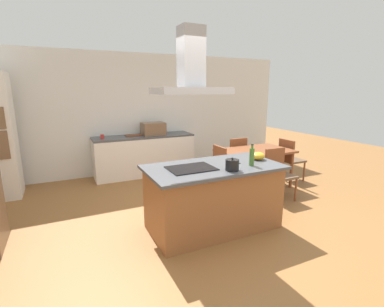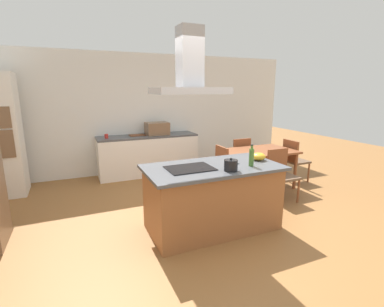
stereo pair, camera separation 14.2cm
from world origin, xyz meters
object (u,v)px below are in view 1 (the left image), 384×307
at_px(chair_at_left_end, 214,167).
at_px(dining_table, 255,154).
at_px(chair_at_right_end, 289,157).
at_px(chair_facing_island, 278,170).
at_px(range_hood, 191,73).
at_px(chair_facing_back_wall, 235,155).
at_px(cutting_board, 133,135).
at_px(cooktop, 191,168).
at_px(olive_oil_bottle, 252,156).
at_px(coffee_mug_red, 102,137).
at_px(countertop_microwave, 153,129).
at_px(mixing_bowl, 258,156).
at_px(tea_kettle, 232,165).

bearing_deg(chair_at_left_end, dining_table, 0.00).
relative_size(chair_at_right_end, chair_facing_island, 1.00).
relative_size(chair_at_left_end, range_hood, 0.99).
bearing_deg(chair_facing_back_wall, chair_at_left_end, -143.99).
height_order(cutting_board, chair_at_right_end, cutting_board).
xyz_separation_m(cooktop, chair_at_left_end, (1.01, 1.13, -0.40)).
distance_m(olive_oil_bottle, coffee_mug_red, 3.40).
height_order(olive_oil_bottle, cutting_board, olive_oil_bottle).
bearing_deg(coffee_mug_red, cooktop, -76.10).
distance_m(coffee_mug_red, dining_table, 3.15).
distance_m(countertop_microwave, range_hood, 3.10).
bearing_deg(mixing_bowl, range_hood, -179.28).
xyz_separation_m(tea_kettle, chair_at_left_end, (0.57, 1.43, -0.46)).
bearing_deg(chair_facing_island, dining_table, 90.00).
height_order(tea_kettle, chair_facing_island, tea_kettle).
bearing_deg(chair_facing_island, range_hood, -166.37).
bearing_deg(chair_at_right_end, tea_kettle, -149.33).
height_order(dining_table, chair_facing_island, chair_facing_island).
bearing_deg(dining_table, mixing_bowl, -126.73).
height_order(cooktop, olive_oil_bottle, olive_oil_bottle).
height_order(chair_facing_back_wall, range_hood, range_hood).
height_order(mixing_bowl, countertop_microwave, countertop_microwave).
bearing_deg(range_hood, chair_facing_island, 13.63).
xyz_separation_m(olive_oil_bottle, range_hood, (-0.81, 0.21, 1.08)).
xyz_separation_m(olive_oil_bottle, countertop_microwave, (-0.39, 3.09, 0.02)).
distance_m(mixing_bowl, chair_facing_back_wall, 2.02).
height_order(coffee_mug_red, chair_at_right_end, coffee_mug_red).
relative_size(tea_kettle, chair_at_left_end, 0.25).
bearing_deg(cutting_board, chair_at_right_end, -32.07).
distance_m(chair_at_right_end, range_hood, 3.45).
distance_m(chair_at_left_end, range_hood, 2.20).
bearing_deg(mixing_bowl, chair_facing_island, 28.51).
distance_m(dining_table, chair_at_left_end, 0.93).
height_order(countertop_microwave, cutting_board, countertop_microwave).
height_order(olive_oil_bottle, chair_facing_back_wall, olive_oil_bottle).
relative_size(mixing_bowl, coffee_mug_red, 2.22).
distance_m(cooktop, tea_kettle, 0.53).
bearing_deg(chair_facing_back_wall, range_hood, -136.99).
height_order(chair_facing_island, range_hood, range_hood).
bearing_deg(chair_facing_back_wall, cooktop, -136.99).
distance_m(countertop_microwave, chair_at_right_end, 3.03).
distance_m(mixing_bowl, chair_at_left_end, 1.21).
bearing_deg(range_hood, mixing_bowl, 0.72).
xyz_separation_m(cooktop, countertop_microwave, (0.42, 2.88, 0.13)).
bearing_deg(cooktop, chair_at_left_end, 48.21).
xyz_separation_m(dining_table, range_hood, (-1.93, -1.13, 1.43)).
xyz_separation_m(dining_table, chair_facing_island, (-0.00, -0.67, -0.16)).
bearing_deg(chair_at_right_end, mixing_bowl, -147.41).
bearing_deg(olive_oil_bottle, cooktop, 165.69).
relative_size(cooktop, coffee_mug_red, 6.67).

